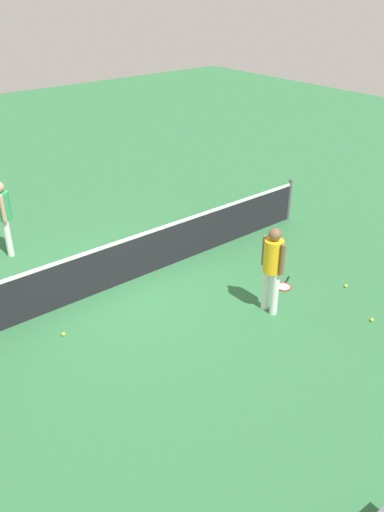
% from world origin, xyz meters
% --- Properties ---
extents(ground_plane, '(40.00, 40.00, 0.00)m').
position_xyz_m(ground_plane, '(0.00, 0.00, 0.00)').
color(ground_plane, '#2D6B3D').
extents(court_net, '(10.09, 0.09, 1.07)m').
position_xyz_m(court_net, '(0.00, 0.00, 0.50)').
color(court_net, '#4C4C51').
rests_on(court_net, ground_plane).
extents(player_near_side, '(0.34, 0.52, 1.70)m').
position_xyz_m(player_near_side, '(1.62, -2.55, 1.01)').
color(player_near_side, white).
rests_on(player_near_side, ground_plane).
extents(player_far_side, '(0.42, 0.52, 1.70)m').
position_xyz_m(player_far_side, '(-1.23, 2.68, 1.01)').
color(player_far_side, white).
rests_on(player_far_side, ground_plane).
extents(tennis_racket_near_player, '(0.60, 0.42, 0.03)m').
position_xyz_m(tennis_racket_near_player, '(2.47, -2.16, 0.01)').
color(tennis_racket_near_player, red).
rests_on(tennis_racket_near_player, ground_plane).
extents(tennis_ball_near_player, '(0.07, 0.07, 0.07)m').
position_xyz_m(tennis_ball_near_player, '(2.82, -3.97, 0.03)').
color(tennis_ball_near_player, '#C6E033').
rests_on(tennis_ball_near_player, ground_plane).
extents(tennis_ball_by_net, '(0.07, 0.07, 0.07)m').
position_xyz_m(tennis_ball_by_net, '(3.42, -2.96, 0.03)').
color(tennis_ball_by_net, '#C6E033').
rests_on(tennis_ball_by_net, ground_plane).
extents(tennis_ball_midcourt, '(0.07, 0.07, 0.07)m').
position_xyz_m(tennis_ball_midcourt, '(-1.71, -0.83, 0.03)').
color(tennis_ball_midcourt, '#C6E033').
rests_on(tennis_ball_midcourt, ground_plane).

